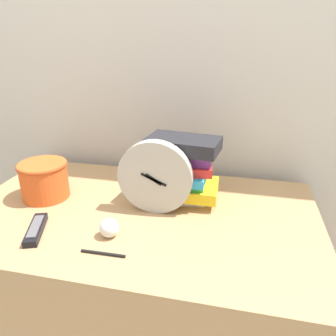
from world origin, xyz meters
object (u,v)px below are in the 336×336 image
tv_remote (36,229)px  crumpled_paper_ball (109,228)px  desk_clock (155,177)px  pen (103,253)px  book_stack (181,169)px  basket (44,179)px

tv_remote → crumpled_paper_ball: size_ratio=2.85×
desk_clock → pen: (-0.08, -0.25, -0.12)m
desk_clock → tv_remote: size_ratio=1.51×
book_stack → tv_remote: book_stack is taller
desk_clock → book_stack: bearing=59.1°
book_stack → basket: 0.47m
basket → tv_remote: 0.23m
desk_clock → pen: bearing=-106.8°
basket → crumpled_paper_ball: size_ratio=3.02×
basket → pen: size_ratio=1.37×
pen → tv_remote: bearing=167.0°
book_stack → basket: size_ratio=1.55×
tv_remote → desk_clock: bearing=32.7°
basket → pen: 0.42m
basket → crumpled_paper_ball: basket is taller
book_stack → tv_remote: size_ratio=1.65×
book_stack → tv_remote: bearing=-140.8°
desk_clock → pen: size_ratio=1.95×
desk_clock → crumpled_paper_ball: 0.21m
desk_clock → book_stack: desk_clock is taller
desk_clock → crumpled_paper_ball: desk_clock is taller
desk_clock → basket: (-0.40, 0.01, -0.05)m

